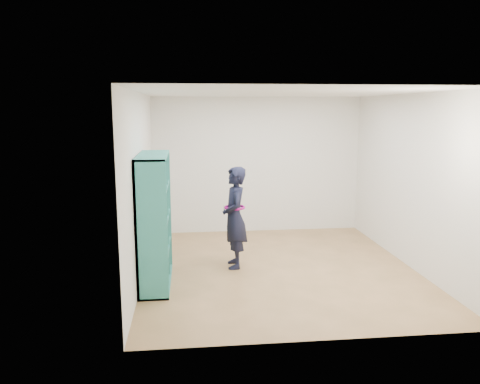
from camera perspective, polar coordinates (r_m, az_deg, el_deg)
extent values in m
plane|color=olive|center=(7.17, 4.74, -9.26)|extent=(4.50, 4.50, 0.00)
plane|color=white|center=(6.77, 5.07, 11.98)|extent=(4.50, 4.50, 0.00)
cube|color=white|center=(6.76, -11.98, 0.74)|extent=(0.02, 4.50, 2.60)
cube|color=white|center=(7.50, 20.07, 1.26)|extent=(0.02, 4.50, 2.60)
cube|color=white|center=(9.05, 2.14, 3.28)|extent=(4.00, 0.02, 2.60)
cube|color=white|center=(4.71, 10.22, -3.23)|extent=(4.00, 0.02, 2.60)
cube|color=teal|center=(5.83, -10.78, -4.81)|extent=(0.39, 0.03, 1.78)
cube|color=teal|center=(7.10, -9.99, -2.11)|extent=(0.39, 0.03, 1.78)
cube|color=teal|center=(6.72, -10.11, -10.61)|extent=(0.39, 1.33, 0.03)
cube|color=teal|center=(6.32, -10.60, 4.42)|extent=(0.39, 1.33, 0.03)
cube|color=teal|center=(6.48, -11.94, -3.35)|extent=(0.03, 1.33, 1.78)
cube|color=teal|center=(6.26, -10.48, -3.78)|extent=(0.36, 0.03, 1.72)
cube|color=teal|center=(6.67, -10.22, -2.91)|extent=(0.36, 0.03, 1.72)
cube|color=teal|center=(6.58, -10.23, -6.98)|extent=(0.36, 1.28, 0.03)
cube|color=teal|center=(6.46, -10.35, -3.33)|extent=(0.36, 1.28, 0.03)
cube|color=teal|center=(6.38, -10.47, 0.44)|extent=(0.36, 1.28, 0.03)
cube|color=beige|center=(6.29, -10.18, -11.37)|extent=(0.24, 0.16, 0.09)
cube|color=black|center=(6.06, -10.26, -6.91)|extent=(0.20, 0.18, 0.29)
cube|color=maroon|center=(5.95, -10.39, -2.95)|extent=(0.20, 0.18, 0.29)
cube|color=silver|center=(5.94, -10.56, 0.17)|extent=(0.24, 0.16, 0.06)
cube|color=navy|center=(6.60, -9.89, -9.53)|extent=(0.20, 0.18, 0.26)
cube|color=brown|center=(6.46, -10.01, -5.74)|extent=(0.20, 0.18, 0.31)
cube|color=#BFB28C|center=(6.45, -10.16, -2.95)|extent=(0.24, 0.16, 0.06)
cube|color=#26594C|center=(6.29, -10.25, 1.62)|extent=(0.20, 0.18, 0.26)
cube|color=beige|center=(7.00, -9.69, -8.21)|extent=(0.20, 0.18, 0.30)
cube|color=black|center=(6.96, -9.83, -5.62)|extent=(0.24, 0.16, 0.06)
cube|color=maroon|center=(6.78, -9.91, -1.14)|extent=(0.20, 0.18, 0.33)
cube|color=silver|center=(6.71, -10.01, 2.36)|extent=(0.20, 0.18, 0.31)
imported|color=black|center=(7.02, -0.66, -3.13)|extent=(0.38, 0.57, 1.53)
torus|color=#A60C7A|center=(6.99, -0.66, -1.89)|extent=(0.32, 0.32, 0.04)
cube|color=silver|center=(7.06, -1.96, -2.22)|extent=(0.03, 0.09, 0.14)
cube|color=black|center=(7.06, -1.96, -2.22)|extent=(0.03, 0.09, 0.14)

